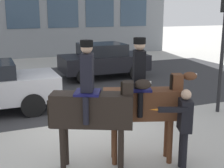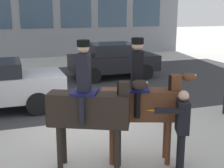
{
  "view_description": "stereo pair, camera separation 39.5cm",
  "coord_description": "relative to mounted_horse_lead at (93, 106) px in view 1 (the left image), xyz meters",
  "views": [
    {
      "loc": [
        -2.31,
        -7.55,
        3.12
      ],
      "look_at": [
        0.22,
        -1.3,
        1.48
      ],
      "focal_mm": 50.0,
      "sensor_mm": 36.0,
      "label": 1
    },
    {
      "loc": [
        -1.94,
        -7.69,
        3.12
      ],
      "look_at": [
        0.22,
        -1.3,
        1.48
      ],
      "focal_mm": 50.0,
      "sensor_mm": 36.0,
      "label": 2
    }
  ],
  "objects": [
    {
      "name": "pedestrian_bystander",
      "position": [
        1.62,
        -0.66,
        -0.34
      ],
      "size": [
        0.91,
        0.45,
        1.64
      ],
      "rotation": [
        0.0,
        0.0,
        2.76
      ],
      "color": "black",
      "rests_on": "ground_plane"
    },
    {
      "name": "road_surface",
      "position": [
        0.51,
        6.91,
        -1.3
      ],
      "size": [
        20.15,
        8.5,
        0.01
      ],
      "color": "#2D2D30",
      "rests_on": "ground_plane"
    },
    {
      "name": "ground_plane",
      "position": [
        0.51,
        2.16,
        -1.3
      ],
      "size": [
        80.0,
        80.0,
        0.0
      ],
      "primitive_type": "plane",
      "color": "#B2AFA8"
    },
    {
      "name": "mounted_horse_lead",
      "position": [
        0.0,
        0.0,
        0.0
      ],
      "size": [
        1.85,
        1.1,
        2.56
      ],
      "rotation": [
        0.0,
        0.0,
        -0.44
      ],
      "color": "black",
      "rests_on": "ground_plane"
    },
    {
      "name": "mounted_horse_companion",
      "position": [
        1.06,
        -0.04,
        0.01
      ],
      "size": [
        1.89,
        0.93,
        2.57
      ],
      "rotation": [
        0.0,
        0.0,
        -0.33
      ],
      "color": "#59331E",
      "rests_on": "ground_plane"
    },
    {
      "name": "street_car_far_lane",
      "position": [
        3.15,
        7.88,
        -0.48
      ],
      "size": [
        3.94,
        1.99,
        1.57
      ],
      "color": "black",
      "rests_on": "ground_plane"
    }
  ]
}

